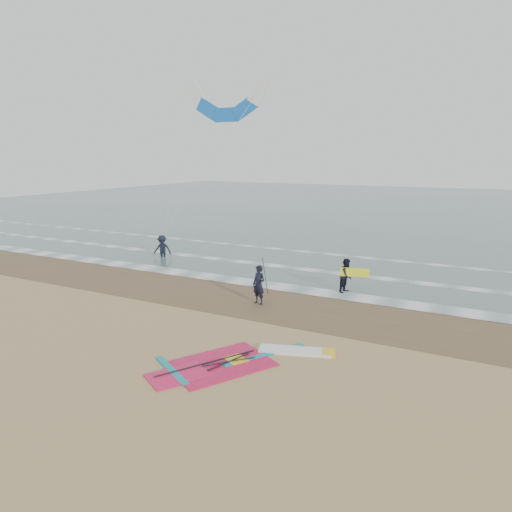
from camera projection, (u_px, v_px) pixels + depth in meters
The scene contains 11 objects.
ground at pixel (232, 363), 13.91m from camera, with size 120.00×120.00×0.00m, color tan.
sea_water at pixel (431, 208), 55.56m from camera, with size 120.00×80.00×0.02m, color #47605E.
wet_sand_band at pixel (304, 307), 19.11m from camera, with size 120.00×5.00×0.01m, color brown.
foam_waterline at pixel (336, 281), 22.96m from camera, with size 120.00×9.15×0.02m.
windsurf_rig at pixel (242, 361), 13.98m from camera, with size 5.01×4.74×0.12m.
person_standing at pixel (259, 285), 19.31m from camera, with size 0.62×0.41×1.70m, color black.
person_walking at pixel (347, 275), 21.01m from camera, with size 0.78×0.61×1.60m, color black.
person_wading at pixel (162, 244), 28.28m from camera, with size 1.13×0.65×1.75m, color black.
held_pole at pixel (265, 277), 19.09m from camera, with size 0.17×0.86×1.82m.
carried_kiteboard at pixel (355, 272), 20.70m from camera, with size 1.30×0.51×0.39m.
surf_kite at pixel (226, 104), 29.44m from camera, with size 6.36×4.61×9.99m.
Camera 1 is at (6.57, -11.11, 6.17)m, focal length 32.00 mm.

